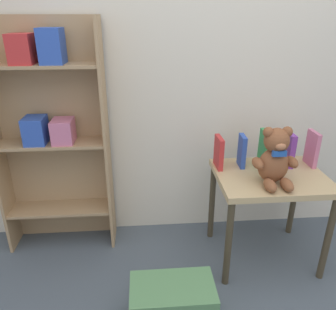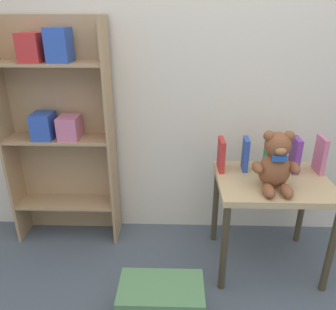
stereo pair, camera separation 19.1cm
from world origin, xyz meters
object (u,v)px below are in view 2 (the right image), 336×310
(bookshelf_side, at_px, (59,124))
(book_standing_green, at_px, (270,152))
(book_standing_blue, at_px, (245,154))
(book_standing_purple, at_px, (295,155))
(display_table, at_px, (272,193))
(teddy_bear, at_px, (276,163))
(book_standing_pink, at_px, (320,155))
(book_standing_red, at_px, (221,155))
(storage_bin, at_px, (161,304))

(bookshelf_side, xyz_separation_m, book_standing_green, (1.33, -0.15, -0.12))
(book_standing_blue, height_order, book_standing_purple, book_standing_purple)
(book_standing_blue, bearing_deg, book_standing_green, 5.60)
(display_table, bearing_deg, book_standing_green, 90.00)
(book_standing_purple, bearing_deg, book_standing_green, 172.53)
(teddy_bear, relative_size, book_standing_pink, 1.49)
(book_standing_red, xyz_separation_m, book_standing_green, (0.29, 0.01, 0.01))
(book_standing_blue, bearing_deg, teddy_bear, -61.21)
(book_standing_pink, bearing_deg, book_standing_blue, 177.54)
(book_standing_red, bearing_deg, display_table, -25.15)
(book_standing_green, xyz_separation_m, book_standing_purple, (0.15, -0.02, -0.01))
(book_standing_pink, distance_m, storage_bin, 1.25)
(book_standing_red, distance_m, book_standing_green, 0.29)
(book_standing_green, distance_m, storage_bin, 1.07)
(teddy_bear, xyz_separation_m, book_standing_pink, (0.33, 0.22, -0.04))
(book_standing_pink, bearing_deg, book_standing_purple, 178.30)
(display_table, relative_size, book_standing_purple, 3.05)
(bookshelf_side, height_order, book_standing_purple, bookshelf_side)
(book_standing_green, bearing_deg, bookshelf_side, 173.76)
(bookshelf_side, relative_size, book_standing_pink, 6.71)
(book_standing_red, bearing_deg, storage_bin, -120.64)
(display_table, xyz_separation_m, book_standing_purple, (0.15, 0.12, 0.19))
(bookshelf_side, distance_m, display_table, 1.40)
(book_standing_pink, bearing_deg, book_standing_green, 174.93)
(book_standing_green, bearing_deg, storage_bin, -135.51)
(bookshelf_side, xyz_separation_m, display_table, (1.33, -0.29, -0.32))
(display_table, height_order, book_standing_pink, book_standing_pink)
(book_standing_blue, relative_size, storage_bin, 0.48)
(book_standing_purple, distance_m, book_standing_pink, 0.15)
(teddy_bear, height_order, book_standing_green, teddy_bear)
(book_standing_blue, xyz_separation_m, book_standing_purple, (0.29, -0.01, 0.01))
(book_standing_pink, bearing_deg, book_standing_red, 178.63)
(bookshelf_side, xyz_separation_m, book_standing_red, (1.03, -0.16, -0.13))
(book_standing_purple, bearing_deg, book_standing_red, 179.69)
(bookshelf_side, xyz_separation_m, teddy_bear, (1.29, -0.39, -0.08))
(book_standing_red, bearing_deg, book_standing_blue, 0.66)
(bookshelf_side, relative_size, teddy_bear, 4.50)
(teddy_bear, height_order, storage_bin, teddy_bear)
(display_table, distance_m, storage_bin, 0.88)
(bookshelf_side, distance_m, book_standing_purple, 1.49)
(teddy_bear, distance_m, book_standing_green, 0.25)
(teddy_bear, relative_size, storage_bin, 0.77)
(teddy_bear, xyz_separation_m, book_standing_red, (-0.26, 0.23, -0.05))
(book_standing_purple, bearing_deg, storage_bin, -141.78)
(book_standing_purple, xyz_separation_m, book_standing_pink, (0.15, -0.00, 0.00))
(book_standing_purple, height_order, storage_bin, book_standing_purple)
(display_table, xyz_separation_m, book_standing_blue, (-0.15, 0.14, 0.19))
(display_table, bearing_deg, bookshelf_side, 167.48)
(book_standing_purple, relative_size, book_standing_pink, 0.96)
(teddy_bear, bearing_deg, book_standing_red, 138.77)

